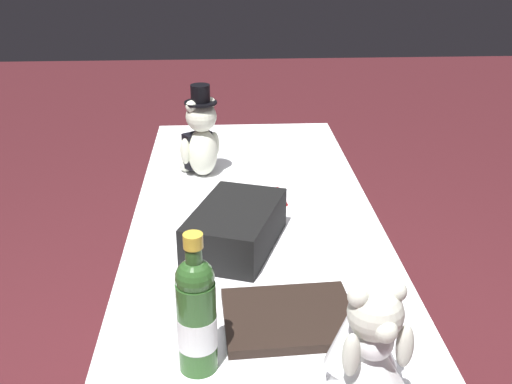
% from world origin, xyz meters
% --- Properties ---
extents(reception_table, '(1.87, 0.71, 0.77)m').
position_xyz_m(reception_table, '(0.00, 0.00, 0.38)').
color(reception_table, white).
rests_on(reception_table, ground_plane).
extents(teddy_bear_groom, '(0.15, 0.14, 0.31)m').
position_xyz_m(teddy_bear_groom, '(0.39, 0.16, 0.90)').
color(teddy_bear_groom, silver).
rests_on(teddy_bear_groom, reception_table).
extents(teddy_bear_bride, '(0.23, 0.18, 0.25)m').
position_xyz_m(teddy_bear_bride, '(-0.71, -0.16, 0.88)').
color(teddy_bear_bride, white).
rests_on(teddy_bear_bride, reception_table).
extents(champagne_bottle, '(0.08, 0.08, 0.29)m').
position_xyz_m(champagne_bottle, '(-0.61, 0.14, 0.89)').
color(champagne_bottle, '#2C5624').
rests_on(champagne_bottle, reception_table).
extents(signing_pen, '(0.14, 0.03, 0.01)m').
position_xyz_m(signing_pen, '(0.18, -0.09, 0.77)').
color(signing_pen, maroon).
rests_on(signing_pen, reception_table).
extents(gift_case_black, '(0.37, 0.29, 0.11)m').
position_xyz_m(gift_case_black, '(-0.13, 0.06, 0.83)').
color(gift_case_black, black).
rests_on(gift_case_black, reception_table).
extents(guestbook, '(0.24, 0.29, 0.02)m').
position_xyz_m(guestbook, '(-0.47, -0.05, 0.78)').
color(guestbook, black).
rests_on(guestbook, reception_table).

